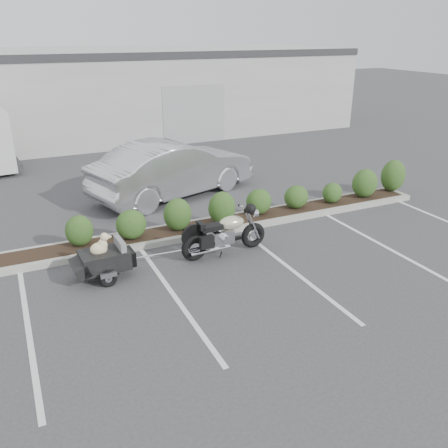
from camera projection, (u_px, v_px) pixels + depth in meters
name	position (u px, v px, depth m)	size (l,w,h in m)	color
ground	(229.00, 268.00, 10.44)	(90.00, 90.00, 0.00)	#38383A
planter_kerb	(227.00, 224.00, 12.65)	(12.00, 1.00, 0.15)	#9E9E93
building	(84.00, 91.00, 23.92)	(26.00, 10.00, 4.00)	#9EA099
motorcycle	(225.00, 234.00, 10.93)	(2.17, 0.74, 1.25)	black
pet_trailer	(104.00, 259.00, 9.87)	(1.73, 0.97, 1.03)	black
sedan	(173.00, 169.00, 14.72)	(1.84, 5.28, 1.74)	silver
dumpster	(154.00, 160.00, 16.76)	(2.02, 1.61, 1.17)	#1B4C89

